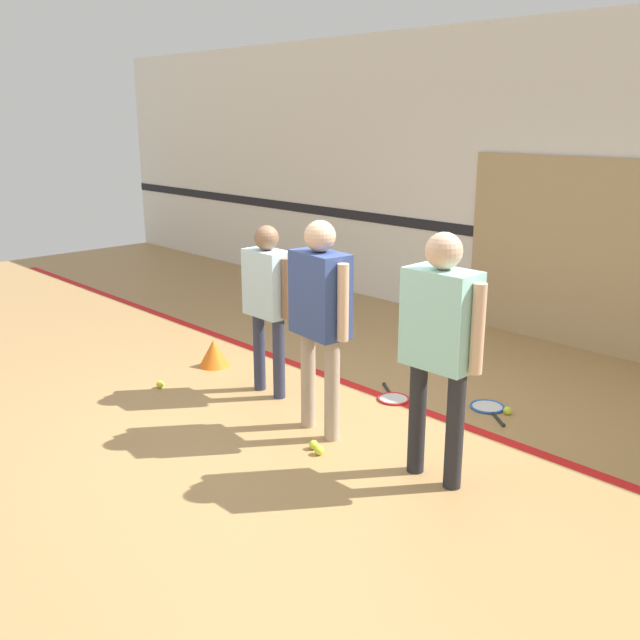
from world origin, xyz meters
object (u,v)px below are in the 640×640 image
at_px(person_student_left, 268,292).
at_px(tennis_ball_stray_right, 160,384).
at_px(person_student_right, 440,332).
at_px(tennis_ball_near_instructor, 314,445).
at_px(person_instructor, 320,305).
at_px(racket_second_spare, 393,398).
at_px(racket_spare_on_floor, 488,408).
at_px(tennis_ball_by_spare_racket, 508,411).
at_px(tennis_ball_stray_left, 319,450).
at_px(training_cone, 214,353).

bearing_deg(person_student_left, tennis_ball_stray_right, -139.93).
distance_m(person_student_right, tennis_ball_near_instructor, 1.31).
distance_m(person_student_left, tennis_ball_near_instructor, 1.40).
relative_size(person_instructor, racket_second_spare, 3.31).
relative_size(racket_spare_on_floor, tennis_ball_by_spare_racket, 7.58).
distance_m(person_student_left, tennis_ball_stray_left, 1.48).
relative_size(racket_spare_on_floor, racket_second_spare, 1.05).
distance_m(person_student_right, tennis_ball_stray_right, 2.81).
bearing_deg(tennis_ball_stray_right, racket_spare_on_floor, 36.92).
height_order(tennis_ball_near_instructor, tennis_ball_stray_right, same).
height_order(person_student_left, person_student_right, person_student_right).
bearing_deg(person_student_right, tennis_ball_by_spare_racket, -80.44).
xyz_separation_m(tennis_ball_stray_left, training_cone, (-2.00, 0.54, 0.09)).
height_order(tennis_ball_by_spare_racket, tennis_ball_stray_left, same).
bearing_deg(tennis_ball_stray_left, person_student_right, 22.02).
bearing_deg(person_instructor, tennis_ball_stray_right, -159.44).
xyz_separation_m(person_instructor, tennis_ball_by_spare_racket, (0.78, 1.29, -0.94)).
xyz_separation_m(tennis_ball_by_spare_racket, tennis_ball_stray_right, (-2.38, -1.67, 0.00)).
height_order(person_student_right, training_cone, person_student_right).
bearing_deg(tennis_ball_stray_right, tennis_ball_stray_left, 3.93).
bearing_deg(person_instructor, racket_second_spare, 100.16).
bearing_deg(racket_second_spare, training_cone, 54.46).
xyz_separation_m(tennis_ball_near_instructor, tennis_ball_by_spare_racket, (0.61, 1.51, 0.00)).
bearing_deg(person_instructor, person_student_right, 9.69).
height_order(person_instructor, person_student_right, person_student_right).
xyz_separation_m(person_student_right, tennis_ball_stray_right, (-2.61, -0.43, -0.96)).
bearing_deg(training_cone, person_instructor, -9.23).
distance_m(person_instructor, tennis_ball_stray_left, 1.01).
relative_size(tennis_ball_by_spare_racket, training_cone, 0.23).
bearing_deg(person_instructor, tennis_ball_by_spare_racket, 65.70).
height_order(person_instructor, racket_second_spare, person_instructor).
bearing_deg(tennis_ball_by_spare_racket, person_student_left, -147.00).
bearing_deg(racket_second_spare, tennis_ball_stray_right, 74.23).
relative_size(tennis_ball_near_instructor, tennis_ball_by_spare_racket, 1.00).
bearing_deg(racket_second_spare, tennis_ball_by_spare_racket, -119.08).
xyz_separation_m(person_student_left, tennis_ball_near_instructor, (1.03, -0.45, -0.85)).
bearing_deg(racket_spare_on_floor, training_cone, -120.03).
xyz_separation_m(tennis_ball_near_instructor, training_cone, (-1.91, 0.51, 0.09)).
height_order(person_student_left, tennis_ball_stray_right, person_student_left).
height_order(person_student_left, tennis_ball_stray_left, person_student_left).
bearing_deg(tennis_ball_stray_left, racket_spare_on_floor, 76.95).
distance_m(racket_spare_on_floor, tennis_ball_stray_left, 1.57).
xyz_separation_m(person_student_right, tennis_ball_by_spare_racket, (-0.23, 1.24, -0.96)).
bearing_deg(person_student_left, training_cone, 176.87).
height_order(person_student_left, racket_second_spare, person_student_left).
xyz_separation_m(person_student_right, tennis_ball_near_instructor, (-0.84, -0.27, -0.96)).
distance_m(racket_second_spare, tennis_ball_by_spare_racket, 0.93).
relative_size(person_instructor, person_student_right, 0.98).
relative_size(person_student_left, tennis_ball_stray_left, 21.59).
bearing_deg(person_instructor, training_cone, 177.78).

